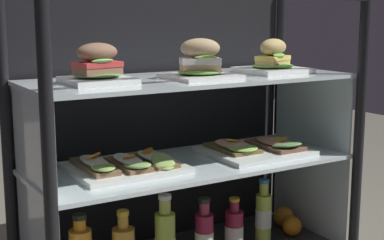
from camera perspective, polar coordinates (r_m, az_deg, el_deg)
case_frame at (r=1.96m, az=-1.76°, el=0.23°), size 1.12×0.47×0.93m
riser_lower_tier at (r=1.94m, az=0.00°, el=-9.19°), size 1.05×0.40×0.33m
shelf_lower_glass at (r=1.89m, az=0.00°, el=-4.37°), size 1.07×0.41×0.01m
riser_upper_tier at (r=1.86m, az=0.00°, el=-0.19°), size 1.05×0.40×0.27m
shelf_upper_glass at (r=1.84m, az=0.00°, el=4.11°), size 1.07×0.41×0.01m
plated_roll_sandwich_mid_left at (r=1.68m, az=-9.39°, el=5.14°), size 0.19×0.19×0.12m
plated_roll_sandwich_left_of_center at (r=1.79m, az=0.79°, el=5.61°), size 0.20×0.20×0.13m
plated_roll_sandwich_mid_right at (r=2.00m, az=8.07°, el=5.80°), size 0.21×0.21×0.12m
open_sandwich_tray_near_left_corner at (r=1.79m, az=-6.66°, el=-4.47°), size 0.34×0.29×0.07m
open_sandwich_tray_far_left at (r=2.01m, az=6.35°, el=-2.81°), size 0.34×0.29×0.06m
juice_bottle_front_fourth at (r=1.95m, az=1.23°, el=-11.48°), size 0.06×0.06×0.22m
juice_bottle_front_right_end at (r=2.05m, az=4.21°, el=-10.81°), size 0.07×0.07×0.19m
juice_bottle_back_right at (r=2.11m, az=7.13°, el=-9.48°), size 0.06×0.06×0.24m
orange_fruit_beside_bottles at (r=2.21m, az=9.92°, el=-10.35°), size 0.07×0.07×0.07m
orange_fruit_near_left_post at (r=2.29m, az=9.12°, el=-9.49°), size 0.08×0.08×0.08m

